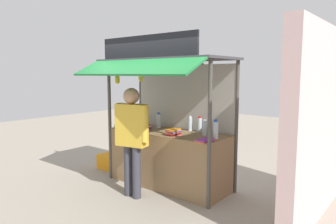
{
  "coord_description": "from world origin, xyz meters",
  "views": [
    {
      "loc": [
        3.44,
        -4.22,
        1.99
      ],
      "look_at": [
        0.0,
        0.0,
        1.33
      ],
      "focal_mm": 33.5,
      "sensor_mm": 36.0,
      "label": 1
    }
  ],
  "objects_px": {
    "banana_bunch_rightmost": "(141,77)",
    "magazine_stack_right": "(143,128)",
    "water_bottle_center": "(200,125)",
    "magazine_stack_mid_left": "(205,141)",
    "water_bottle_far_right": "(190,124)",
    "water_bottle_back_right": "(204,128)",
    "vendor_person": "(132,132)",
    "water_bottle_front_left": "(216,130)",
    "banana_bunch_leftmost": "(117,80)",
    "magazine_stack_back_left": "(173,132)",
    "plastic_crate": "(111,161)",
    "water_bottle_rear_center": "(137,121)",
    "water_bottle_mid_right": "(159,121)",
    "magazine_stack_far_left": "(122,126)"
  },
  "relations": [
    {
      "from": "banana_bunch_rightmost",
      "to": "vendor_person",
      "type": "distance_m",
      "value": 0.92
    },
    {
      "from": "water_bottle_center",
      "to": "vendor_person",
      "type": "bearing_deg",
      "value": -116.84
    },
    {
      "from": "magazine_stack_far_left",
      "to": "banana_bunch_rightmost",
      "type": "xyz_separation_m",
      "value": [
        0.82,
        -0.32,
        0.94
      ]
    },
    {
      "from": "water_bottle_center",
      "to": "vendor_person",
      "type": "distance_m",
      "value": 1.24
    },
    {
      "from": "water_bottle_mid_right",
      "to": "vendor_person",
      "type": "xyz_separation_m",
      "value": [
        0.28,
        -0.98,
        -0.05
      ]
    },
    {
      "from": "water_bottle_mid_right",
      "to": "magazine_stack_mid_left",
      "type": "bearing_deg",
      "value": -20.09
    },
    {
      "from": "water_bottle_far_right",
      "to": "magazine_stack_back_left",
      "type": "height_order",
      "value": "water_bottle_far_right"
    },
    {
      "from": "water_bottle_far_right",
      "to": "magazine_stack_right",
      "type": "relative_size",
      "value": 0.91
    },
    {
      "from": "magazine_stack_back_left",
      "to": "magazine_stack_mid_left",
      "type": "bearing_deg",
      "value": -8.58
    },
    {
      "from": "magazine_stack_back_left",
      "to": "plastic_crate",
      "type": "xyz_separation_m",
      "value": [
        -1.86,
        0.22,
        -0.88
      ]
    },
    {
      "from": "water_bottle_front_left",
      "to": "magazine_stack_back_left",
      "type": "relative_size",
      "value": 1.21
    },
    {
      "from": "water_bottle_front_left",
      "to": "magazine_stack_back_left",
      "type": "height_order",
      "value": "water_bottle_front_left"
    },
    {
      "from": "water_bottle_back_right",
      "to": "water_bottle_far_right",
      "type": "relative_size",
      "value": 0.99
    },
    {
      "from": "magazine_stack_back_left",
      "to": "water_bottle_far_right",
      "type": "bearing_deg",
      "value": 92.77
    },
    {
      "from": "water_bottle_mid_right",
      "to": "water_bottle_far_right",
      "type": "bearing_deg",
      "value": 10.99
    },
    {
      "from": "banana_bunch_rightmost",
      "to": "magazine_stack_right",
      "type": "bearing_deg",
      "value": 131.07
    },
    {
      "from": "water_bottle_rear_center",
      "to": "magazine_stack_mid_left",
      "type": "height_order",
      "value": "water_bottle_rear_center"
    },
    {
      "from": "water_bottle_front_left",
      "to": "banana_bunch_rightmost",
      "type": "height_order",
      "value": "banana_bunch_rightmost"
    },
    {
      "from": "water_bottle_center",
      "to": "magazine_stack_mid_left",
      "type": "xyz_separation_m",
      "value": [
        0.51,
        -0.62,
        -0.11
      ]
    },
    {
      "from": "water_bottle_rear_center",
      "to": "banana_bunch_leftmost",
      "type": "relative_size",
      "value": 0.77
    },
    {
      "from": "magazine_stack_back_left",
      "to": "water_bottle_rear_center",
      "type": "bearing_deg",
      "value": 165.98
    },
    {
      "from": "magazine_stack_right",
      "to": "magazine_stack_mid_left",
      "type": "distance_m",
      "value": 1.46
    },
    {
      "from": "water_bottle_back_right",
      "to": "magazine_stack_mid_left",
      "type": "height_order",
      "value": "water_bottle_back_right"
    },
    {
      "from": "magazine_stack_back_left",
      "to": "banana_bunch_leftmost",
      "type": "height_order",
      "value": "banana_bunch_leftmost"
    },
    {
      "from": "water_bottle_mid_right",
      "to": "plastic_crate",
      "type": "xyz_separation_m",
      "value": [
        -1.2,
        -0.17,
        -0.96
      ]
    },
    {
      "from": "water_bottle_back_right",
      "to": "magazine_stack_far_left",
      "type": "bearing_deg",
      "value": -170.0
    },
    {
      "from": "vendor_person",
      "to": "magazine_stack_right",
      "type": "bearing_deg",
      "value": -71.7
    },
    {
      "from": "water_bottle_back_right",
      "to": "banana_bunch_rightmost",
      "type": "height_order",
      "value": "banana_bunch_rightmost"
    },
    {
      "from": "water_bottle_far_right",
      "to": "water_bottle_rear_center",
      "type": "relative_size",
      "value": 1.17
    },
    {
      "from": "water_bottle_front_left",
      "to": "water_bottle_rear_center",
      "type": "bearing_deg",
      "value": 177.55
    },
    {
      "from": "water_bottle_mid_right",
      "to": "magazine_stack_right",
      "type": "xyz_separation_m",
      "value": [
        -0.11,
        -0.31,
        -0.1
      ]
    },
    {
      "from": "banana_bunch_rightmost",
      "to": "vendor_person",
      "type": "bearing_deg",
      "value": -78.03
    },
    {
      "from": "magazine_stack_far_left",
      "to": "magazine_stack_back_left",
      "type": "bearing_deg",
      "value": -1.01
    },
    {
      "from": "water_bottle_front_left",
      "to": "magazine_stack_right",
      "type": "bearing_deg",
      "value": -175.02
    },
    {
      "from": "water_bottle_back_right",
      "to": "banana_bunch_rightmost",
      "type": "xyz_separation_m",
      "value": [
        -0.85,
        -0.62,
        0.84
      ]
    },
    {
      "from": "water_bottle_center",
      "to": "magazine_stack_mid_left",
      "type": "height_order",
      "value": "water_bottle_center"
    },
    {
      "from": "water_bottle_rear_center",
      "to": "water_bottle_back_right",
      "type": "bearing_deg",
      "value": 1.49
    },
    {
      "from": "magazine_stack_right",
      "to": "banana_bunch_rightmost",
      "type": "relative_size",
      "value": 1.15
    },
    {
      "from": "water_bottle_far_right",
      "to": "water_bottle_back_right",
      "type": "bearing_deg",
      "value": -24.57
    },
    {
      "from": "water_bottle_rear_center",
      "to": "banana_bunch_rightmost",
      "type": "xyz_separation_m",
      "value": [
        0.67,
        -0.58,
        0.86
      ]
    },
    {
      "from": "water_bottle_far_right",
      "to": "plastic_crate",
      "type": "height_order",
      "value": "water_bottle_far_right"
    },
    {
      "from": "banana_bunch_leftmost",
      "to": "water_bottle_front_left",
      "type": "bearing_deg",
      "value": 16.47
    },
    {
      "from": "banana_bunch_rightmost",
      "to": "vendor_person",
      "type": "relative_size",
      "value": 0.14
    },
    {
      "from": "water_bottle_rear_center",
      "to": "plastic_crate",
      "type": "distance_m",
      "value": 1.2
    },
    {
      "from": "water_bottle_far_right",
      "to": "banana_bunch_leftmost",
      "type": "distance_m",
      "value": 1.51
    },
    {
      "from": "water_bottle_front_left",
      "to": "water_bottle_far_right",
      "type": "bearing_deg",
      "value": 156.19
    },
    {
      "from": "water_bottle_mid_right",
      "to": "vendor_person",
      "type": "bearing_deg",
      "value": -73.95
    },
    {
      "from": "magazine_stack_mid_left",
      "to": "magazine_stack_far_left",
      "type": "relative_size",
      "value": 1.24
    },
    {
      "from": "water_bottle_far_right",
      "to": "vendor_person",
      "type": "distance_m",
      "value": 1.16
    },
    {
      "from": "water_bottle_far_right",
      "to": "water_bottle_center",
      "type": "relative_size",
      "value": 0.95
    }
  ]
}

